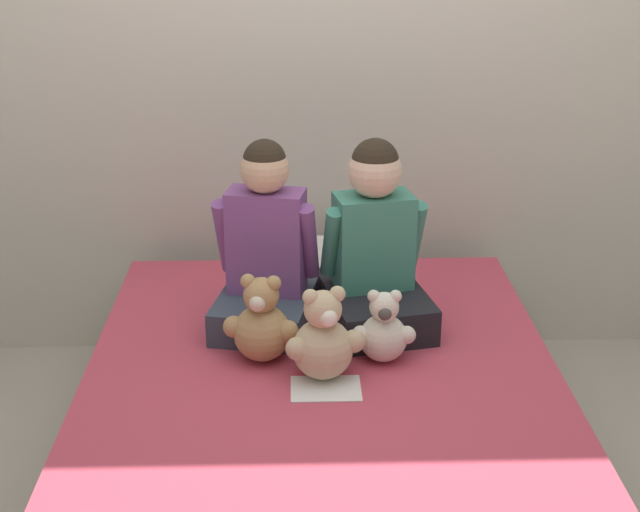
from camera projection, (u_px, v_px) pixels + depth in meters
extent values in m
plane|color=#B2A899|center=(323.00, 503.00, 2.86)|extent=(14.00, 14.00, 0.00)
cube|color=beige|center=(314.00, 52.00, 3.43)|extent=(8.00, 0.06, 2.50)
cube|color=brown|center=(323.00, 477.00, 2.83)|extent=(1.49, 1.97, 0.20)
cube|color=white|center=(323.00, 422.00, 2.75)|extent=(1.46, 1.93, 0.22)
cube|color=#C64256|center=(323.00, 387.00, 2.70)|extent=(1.47, 1.95, 0.03)
cube|color=#384251|center=(264.00, 312.00, 3.02)|extent=(0.37, 0.42, 0.11)
cube|color=#7F4789|center=(266.00, 241.00, 2.98)|extent=(0.27, 0.18, 0.35)
sphere|color=#DBAD89|center=(265.00, 169.00, 2.88)|extent=(0.16, 0.16, 0.16)
sphere|color=#2D2319|center=(264.00, 161.00, 2.87)|extent=(0.14, 0.14, 0.14)
cylinder|color=#7F4789|center=(225.00, 236.00, 3.00)|extent=(0.08, 0.16, 0.29)
cylinder|color=#7F4789|center=(309.00, 242.00, 2.95)|extent=(0.08, 0.16, 0.29)
cube|color=black|center=(377.00, 309.00, 3.02)|extent=(0.39, 0.45, 0.13)
cube|color=#3D8470|center=(373.00, 241.00, 2.99)|extent=(0.28, 0.20, 0.32)
sphere|color=beige|center=(375.00, 171.00, 2.90)|extent=(0.18, 0.18, 0.18)
sphere|color=#2D2319|center=(375.00, 162.00, 2.89)|extent=(0.16, 0.16, 0.16)
cylinder|color=#3D8470|center=(331.00, 242.00, 2.96)|extent=(0.08, 0.15, 0.26)
cylinder|color=#3D8470|center=(414.00, 235.00, 3.02)|extent=(0.08, 0.15, 0.26)
sphere|color=tan|center=(262.00, 333.00, 2.80)|extent=(0.18, 0.18, 0.18)
sphere|color=tan|center=(261.00, 295.00, 2.75)|extent=(0.11, 0.11, 0.11)
sphere|color=beige|center=(257.00, 303.00, 2.71)|extent=(0.05, 0.05, 0.05)
sphere|color=tan|center=(248.00, 281.00, 2.74)|extent=(0.05, 0.05, 0.05)
sphere|color=tan|center=(274.00, 283.00, 2.73)|extent=(0.05, 0.05, 0.05)
sphere|color=tan|center=(234.00, 327.00, 2.79)|extent=(0.07, 0.07, 0.07)
sphere|color=tan|center=(288.00, 331.00, 2.76)|extent=(0.07, 0.07, 0.07)
sphere|color=silver|center=(383.00, 338.00, 2.80)|extent=(0.15, 0.15, 0.15)
sphere|color=silver|center=(384.00, 307.00, 2.76)|extent=(0.09, 0.09, 0.09)
sphere|color=#4C4742|center=(385.00, 314.00, 2.72)|extent=(0.04, 0.04, 0.04)
sphere|color=silver|center=(374.00, 296.00, 2.75)|extent=(0.04, 0.04, 0.04)
sphere|color=silver|center=(396.00, 296.00, 2.74)|extent=(0.04, 0.04, 0.04)
sphere|color=silver|center=(361.00, 335.00, 2.78)|extent=(0.06, 0.06, 0.06)
sphere|color=silver|center=(407.00, 335.00, 2.78)|extent=(0.06, 0.06, 0.06)
sphere|color=#D1B78E|center=(324.00, 349.00, 2.70)|extent=(0.19, 0.19, 0.19)
sphere|color=#D1B78E|center=(324.00, 309.00, 2.65)|extent=(0.12, 0.12, 0.12)
sphere|color=white|center=(329.00, 318.00, 2.60)|extent=(0.05, 0.05, 0.05)
sphere|color=#D1B78E|center=(310.00, 297.00, 2.62)|extent=(0.05, 0.05, 0.05)
sphere|color=#D1B78E|center=(337.00, 294.00, 2.64)|extent=(0.05, 0.05, 0.05)
sphere|color=#D1B78E|center=(297.00, 349.00, 2.65)|extent=(0.07, 0.07, 0.07)
sphere|color=#D1B78E|center=(354.00, 341.00, 2.69)|extent=(0.07, 0.07, 0.07)
cube|color=silver|center=(316.00, 264.00, 3.41)|extent=(0.51, 0.32, 0.11)
cube|color=white|center=(326.00, 389.00, 2.66)|extent=(0.21, 0.15, 0.00)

